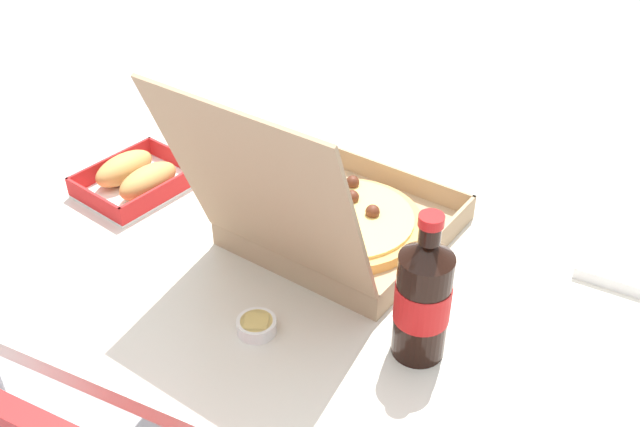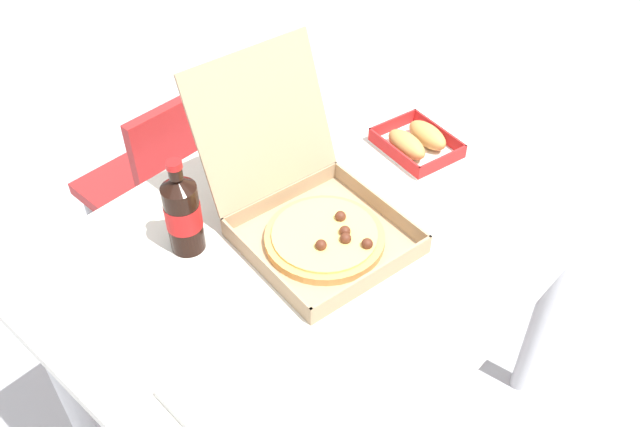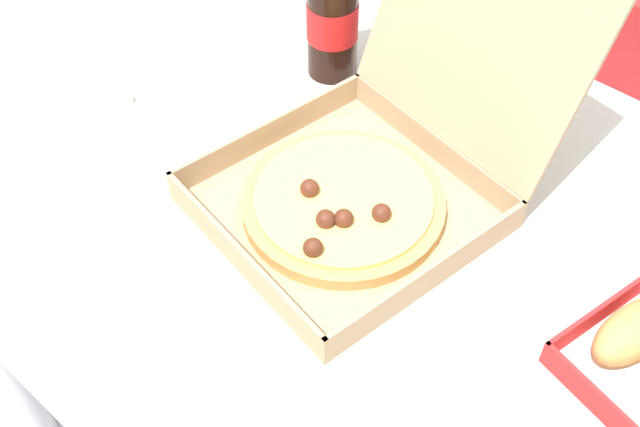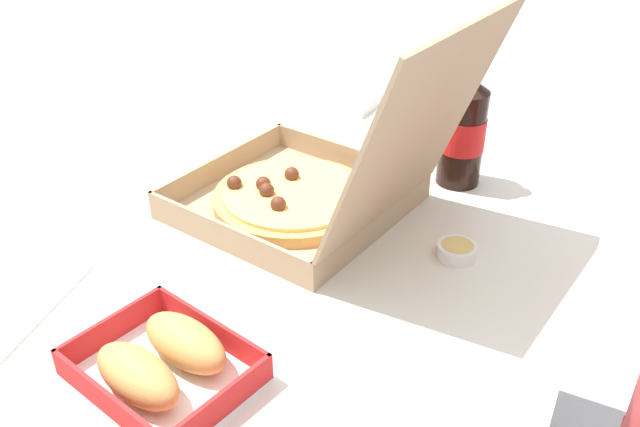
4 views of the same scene
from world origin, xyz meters
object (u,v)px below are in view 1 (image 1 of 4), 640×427
pizza_box_open (333,218)px  cola_bottle (423,298)px  dipping_sauce_cup (257,325)px  napkin_pile (617,264)px  paper_menu (224,125)px  bread_side_box (137,177)px

pizza_box_open → cola_bottle: 0.27m
cola_bottle → dipping_sauce_cup: cola_bottle is taller
cola_bottle → napkin_pile: bearing=-126.6°
cola_bottle → napkin_pile: 0.38m
paper_menu → napkin_pile: napkin_pile is taller
napkin_pile → dipping_sauce_cup: bearing=39.7°
pizza_box_open → paper_menu: bearing=-35.3°
pizza_box_open → paper_menu: size_ratio=2.24×
bread_side_box → cola_bottle: bearing=165.1°
napkin_pile → dipping_sauce_cup: 0.56m
paper_menu → pizza_box_open: bearing=133.9°
pizza_box_open → dipping_sauce_cup: size_ratio=8.40×
bread_side_box → paper_menu: 0.27m
paper_menu → bread_side_box: bearing=77.0°
paper_menu → napkin_pile: 0.81m
bread_side_box → dipping_sauce_cup: bearing=149.4°
bread_side_box → cola_bottle: (-0.59, 0.16, 0.07)m
pizza_box_open → paper_menu: pizza_box_open is taller
pizza_box_open → cola_bottle: pizza_box_open is taller
napkin_pile → dipping_sauce_cup: (0.43, 0.36, 0.00)m
paper_menu → napkin_pile: (-0.80, 0.13, 0.01)m
cola_bottle → paper_menu: (0.58, -0.43, -0.09)m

